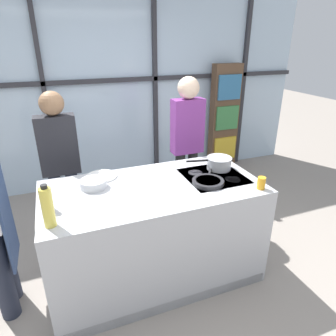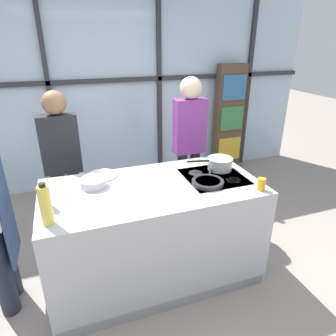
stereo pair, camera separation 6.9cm
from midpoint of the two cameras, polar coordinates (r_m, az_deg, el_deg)
ground_plane at (r=3.07m, az=-3.17°, el=-19.26°), size 18.00×18.00×0.00m
back_window_wall at (r=4.47m, az=-12.77°, el=14.23°), size 6.40×0.10×2.80m
bookshelf at (r=5.06m, az=10.29°, el=9.23°), size 0.47×0.19×1.73m
demo_island at (r=2.77m, az=-3.35°, el=-12.16°), size 1.84×0.93×0.94m
spectator_far_left at (r=3.21m, az=-20.42°, el=1.43°), size 0.37×0.23×1.64m
spectator_center_left at (r=3.47m, az=3.10°, el=5.53°), size 0.36×0.24×1.71m
frying_pan at (r=2.58m, az=6.88°, el=-2.53°), size 0.34×0.44×0.04m
saucepan at (r=2.87m, az=8.98°, el=0.99°), size 0.43×0.24×0.11m
white_plate at (r=2.76m, az=-13.22°, el=-1.53°), size 0.28×0.28×0.01m
mixing_bowl at (r=2.58m, az=-14.80°, el=-2.84°), size 0.22×0.22×0.07m
oil_bottle at (r=2.11m, az=-22.84°, el=-6.87°), size 0.08×0.08×0.30m
pepper_grinder at (r=2.35m, az=-22.88°, el=-5.19°), size 0.06×0.06×0.20m
juice_glass_near at (r=2.57m, az=16.61°, el=-2.77°), size 0.07×0.07×0.10m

